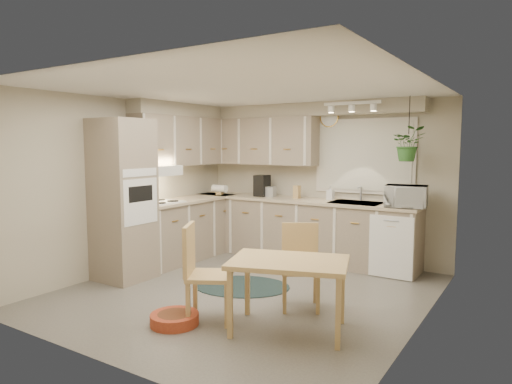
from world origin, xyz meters
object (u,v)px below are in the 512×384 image
pet_bed (175,319)px  dining_table (288,295)px  chair_back (301,267)px  braided_rug (242,286)px  chair_left (210,273)px  microwave (406,194)px

pet_bed → dining_table: bearing=25.3°
dining_table → chair_back: 0.63m
braided_rug → chair_left: bearing=-72.1°
chair_back → pet_bed: size_ratio=1.89×
dining_table → chair_back: bearing=106.3°
dining_table → braided_rug: 1.47m
chair_left → microwave: bearing=125.3°
chair_left → microwave: 2.97m
chair_back → braided_rug: chair_back is taller
dining_table → braided_rug: size_ratio=0.91×
chair_left → chair_back: chair_left is taller
chair_left → chair_back: (0.61, 0.80, -0.04)m
braided_rug → chair_back: bearing=-16.4°
chair_left → chair_back: bearing=113.4°
chair_left → microwave: microwave is taller
chair_left → pet_bed: 0.57m
chair_back → dining_table: bearing=76.5°
braided_rug → pet_bed: 1.37m
chair_left → dining_table: bearing=75.1°
dining_table → chair_back: chair_back is taller
chair_back → braided_rug: (-0.96, 0.28, -0.45)m
dining_table → chair_back: (-0.18, 0.60, 0.11)m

